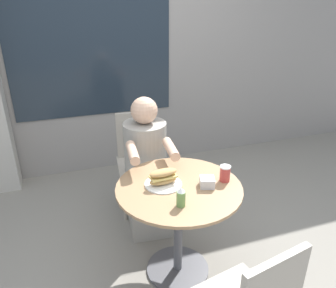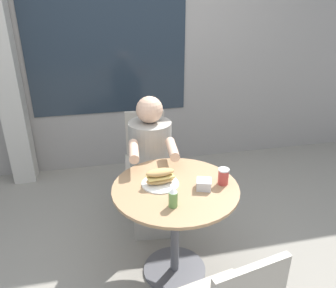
{
  "view_description": "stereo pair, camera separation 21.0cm",
  "coord_description": "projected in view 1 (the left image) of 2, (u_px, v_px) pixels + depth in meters",
  "views": [
    {
      "loc": [
        -0.63,
        -1.66,
        1.8
      ],
      "look_at": [
        0.0,
        0.22,
        0.9
      ],
      "focal_mm": 35.0,
      "sensor_mm": 36.0,
      "label": 1
    },
    {
      "loc": [
        -0.43,
        -1.72,
        1.8
      ],
      "look_at": [
        0.0,
        0.22,
        0.9
      ],
      "focal_mm": 35.0,
      "sensor_mm": 36.0,
      "label": 2
    }
  ],
  "objects": [
    {
      "name": "condiment_bottle",
      "position": [
        181.0,
        197.0,
        1.86
      ],
      "size": [
        0.05,
        0.05,
        0.12
      ],
      "color": "#66934C",
      "rests_on": "cafe_table"
    },
    {
      "name": "ground_plane",
      "position": [
        178.0,
        269.0,
        2.36
      ],
      "size": [
        8.0,
        8.0,
        0.0
      ],
      "primitive_type": "plane",
      "color": "gray"
    },
    {
      "name": "napkin_box",
      "position": [
        207.0,
        182.0,
        2.06
      ],
      "size": [
        0.11,
        0.11,
        0.06
      ],
      "rotation": [
        0.0,
        0.0,
        -0.33
      ],
      "color": "silver",
      "rests_on": "cafe_table"
    },
    {
      "name": "drink_cup",
      "position": [
        225.0,
        173.0,
        2.11
      ],
      "size": [
        0.07,
        0.07,
        0.11
      ],
      "color": "#B73D38",
      "rests_on": "cafe_table"
    },
    {
      "name": "sandwich_on_plate",
      "position": [
        163.0,
        178.0,
        2.07
      ],
      "size": [
        0.24,
        0.24,
        0.11
      ],
      "rotation": [
        0.0,
        0.0,
        0.1
      ],
      "color": "white",
      "rests_on": "cafe_table"
    },
    {
      "name": "cafe_table",
      "position": [
        179.0,
        210.0,
        2.15
      ],
      "size": [
        0.81,
        0.81,
        0.7
      ],
      "color": "#997551",
      "rests_on": "ground_plane"
    },
    {
      "name": "storefront_wall",
      "position": [
        119.0,
        39.0,
        3.32
      ],
      "size": [
        8.0,
        0.09,
        2.8
      ],
      "color": "gray",
      "rests_on": "ground_plane"
    },
    {
      "name": "diner_chair",
      "position": [
        138.0,
        152.0,
        2.94
      ],
      "size": [
        0.42,
        0.42,
        0.87
      ],
      "rotation": [
        0.0,
        0.0,
        3.04
      ],
      "color": "#ADA393",
      "rests_on": "ground_plane"
    },
    {
      "name": "seated_diner",
      "position": [
        147.0,
        174.0,
        2.65
      ],
      "size": [
        0.39,
        0.62,
        1.12
      ],
      "rotation": [
        0.0,
        0.0,
        3.04
      ],
      "color": "gray",
      "rests_on": "ground_plane"
    }
  ]
}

